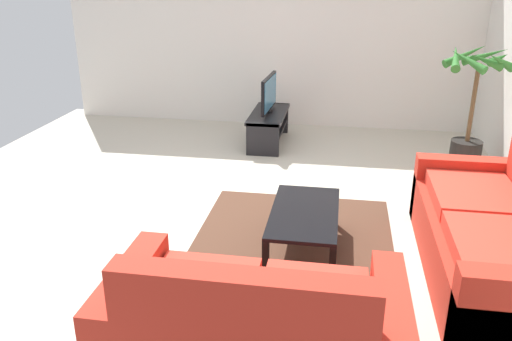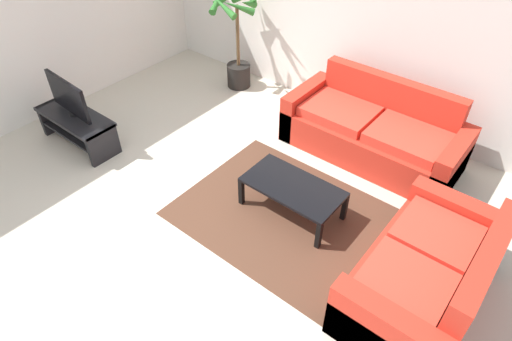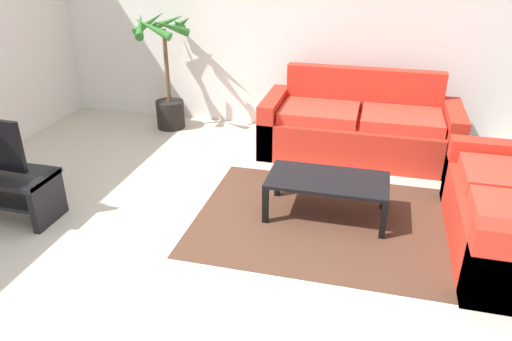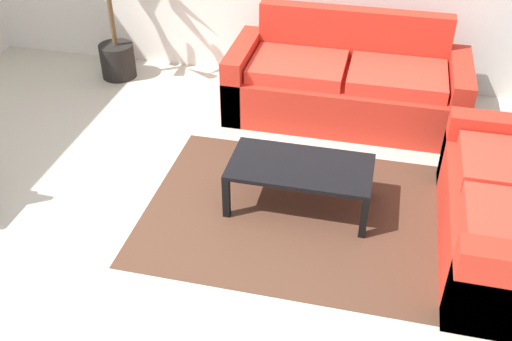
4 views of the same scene
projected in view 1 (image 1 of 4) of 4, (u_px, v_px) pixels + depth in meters
ground_plane at (225, 204)px, 5.20m from camera, size 6.60×6.60×0.00m
wall_left at (269, 32)px, 7.47m from camera, size 0.06×6.00×2.70m
couch_main at (496, 242)px, 3.85m from camera, size 2.11×0.90×0.90m
couch_loveseat at (254, 334)px, 2.88m from camera, size 0.90×1.64×0.90m
tv_stand at (269, 123)px, 6.92m from camera, size 1.10×0.45×0.42m
tv at (269, 93)px, 6.78m from camera, size 0.79×0.10×0.49m
coffee_table at (304, 216)px, 4.22m from camera, size 1.03×0.54×0.36m
area_rug at (291, 249)px, 4.35m from camera, size 2.20×1.70×0.01m
potted_palm at (471, 115)px, 5.87m from camera, size 0.78×0.75×1.43m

